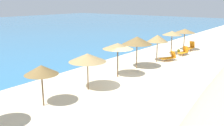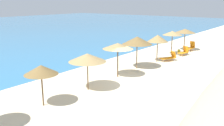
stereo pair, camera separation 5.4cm
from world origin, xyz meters
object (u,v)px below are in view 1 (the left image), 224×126
object	(u,v)px
beach_umbrella_3	(87,58)
beach_umbrella_4	(118,46)
beach_umbrella_5	(137,40)
beach_umbrella_2	(41,70)
beach_umbrella_6	(158,38)
lounge_chair_0	(190,47)
beach_ball	(179,51)
lounge_chair_3	(183,52)
lounge_chair_1	(169,57)
beach_umbrella_7	(172,33)
beach_umbrella_8	(185,31)

from	to	relation	value
beach_umbrella_3	beach_umbrella_4	size ratio (longest dim) A/B	0.92
beach_umbrella_4	beach_umbrella_5	world-z (taller)	beach_umbrella_5
beach_umbrella_2	beach_umbrella_6	xyz separation A→B (m)	(13.84, -0.19, 0.19)
beach_umbrella_4	beach_umbrella_5	size ratio (longest dim) A/B	0.95
lounge_chair_0	beach_umbrella_6	bearing A→B (deg)	88.38
beach_umbrella_4	beach_ball	world-z (taller)	beach_umbrella_4
beach_umbrella_4	lounge_chair_3	world-z (taller)	beach_umbrella_4
beach_umbrella_2	beach_umbrella_6	world-z (taller)	beach_umbrella_6
beach_umbrella_2	beach_umbrella_4	world-z (taller)	beach_umbrella_4
beach_umbrella_4	lounge_chair_1	bearing A→B (deg)	-6.76
beach_umbrella_4	lounge_chair_1	size ratio (longest dim) A/B	1.56
beach_umbrella_6	beach_ball	size ratio (longest dim) A/B	7.47
beach_umbrella_3	beach_umbrella_6	distance (m)	10.26
beach_umbrella_7	lounge_chair_1	distance (m)	3.67
beach_umbrella_7	beach_ball	world-z (taller)	beach_umbrella_7
lounge_chair_3	beach_umbrella_4	bearing A→B (deg)	96.92
beach_umbrella_4	beach_umbrella_7	bearing A→B (deg)	0.62
beach_umbrella_3	lounge_chair_3	world-z (taller)	beach_umbrella_3
lounge_chair_3	beach_umbrella_2	bearing A→B (deg)	98.72
beach_umbrella_6	beach_umbrella_8	distance (m)	7.29
lounge_chair_1	beach_umbrella_8	bearing A→B (deg)	-54.10
beach_umbrella_4	lounge_chair_0	xyz separation A→B (m)	(14.32, -0.72, -2.07)
beach_umbrella_2	lounge_chair_1	xyz separation A→B (m)	(14.88, -1.04, -1.78)
beach_umbrella_7	beach_ball	size ratio (longest dim) A/B	7.48
beach_umbrella_5	beach_umbrella_7	bearing A→B (deg)	-0.60
beach_umbrella_3	lounge_chair_0	size ratio (longest dim) A/B	1.61
lounge_chair_3	beach_umbrella_7	bearing A→B (deg)	39.17
beach_umbrella_5	beach_umbrella_8	size ratio (longest dim) A/B	1.09
beach_umbrella_5	lounge_chair_1	bearing A→B (deg)	-13.78
lounge_chair_0	lounge_chair_3	world-z (taller)	lounge_chair_0
lounge_chair_1	lounge_chair_3	distance (m)	3.44
beach_umbrella_2	beach_umbrella_3	distance (m)	3.58
beach_umbrella_5	beach_umbrella_2	bearing A→B (deg)	-179.65
beach_umbrella_8	lounge_chair_3	bearing A→B (deg)	-159.10
lounge_chair_0	lounge_chair_3	size ratio (longest dim) A/B	1.14
beach_umbrella_6	lounge_chair_3	bearing A→B (deg)	-12.84
beach_umbrella_2	beach_umbrella_5	world-z (taller)	beach_umbrella_5
beach_umbrella_3	lounge_chair_0	xyz separation A→B (m)	(17.95, -0.61, -1.82)
lounge_chair_1	beach_ball	world-z (taller)	lounge_chair_1
beach_umbrella_4	beach_umbrella_8	xyz separation A→B (m)	(13.92, -0.02, -0.10)
lounge_chair_3	beach_umbrella_3	bearing A→B (deg)	98.75
beach_umbrella_4	beach_ball	size ratio (longest dim) A/B	7.61
beach_umbrella_8	lounge_chair_1	bearing A→B (deg)	-171.87
beach_umbrella_2	lounge_chair_3	distance (m)	18.44
beach_umbrella_3	lounge_chair_0	bearing A→B (deg)	-1.93
beach_umbrella_3	beach_umbrella_8	xyz separation A→B (m)	(17.55, 0.10, 0.15)
beach_umbrella_2	beach_ball	bearing A→B (deg)	-0.33
beach_umbrella_3	beach_umbrella_4	xyz separation A→B (m)	(3.64, 0.12, 0.25)
beach_umbrella_8	lounge_chair_3	distance (m)	3.61
beach_umbrella_3	beach_umbrella_7	size ratio (longest dim) A/B	0.94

